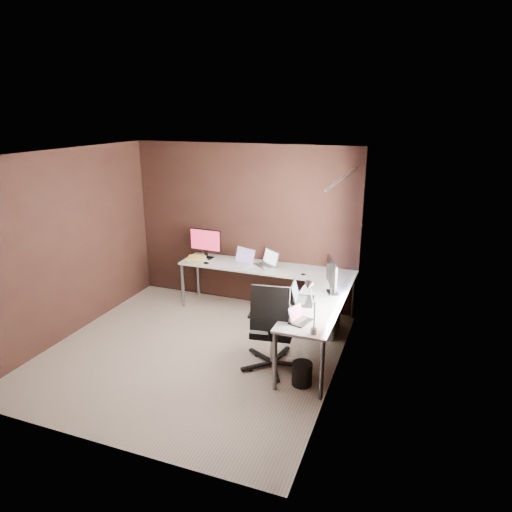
% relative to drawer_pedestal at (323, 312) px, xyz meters
% --- Properties ---
extents(room, '(3.60, 3.60, 2.50)m').
position_rel_drawer_pedestal_xyz_m(room, '(-1.09, -1.08, 0.98)').
color(room, '#BDA793').
rests_on(room, ground).
extents(desk, '(2.65, 2.25, 0.73)m').
position_rel_drawer_pedestal_xyz_m(desk, '(-0.59, -0.11, 0.38)').
color(desk, white).
rests_on(desk, ground).
extents(drawer_pedestal, '(0.42, 0.50, 0.60)m').
position_rel_drawer_pedestal_xyz_m(drawer_pedestal, '(0.00, 0.00, 0.00)').
color(drawer_pedestal, white).
rests_on(drawer_pedestal, ground).
extents(monitor_left, '(0.54, 0.16, 0.47)m').
position_rel_drawer_pedestal_xyz_m(monitor_left, '(-1.99, 0.43, 0.69)').
color(monitor_left, black).
rests_on(monitor_left, desk).
extents(monitor_right, '(0.23, 0.50, 0.44)m').
position_rel_drawer_pedestal_xyz_m(monitor_right, '(0.16, -0.34, 0.68)').
color(monitor_right, black).
rests_on(monitor_right, desk).
extents(laptop_white, '(0.42, 0.36, 0.24)m').
position_rel_drawer_pedestal_xyz_m(laptop_white, '(-1.33, 0.33, 0.48)').
color(laptop_white, white).
rests_on(laptop_white, desk).
extents(laptop_silver, '(0.44, 0.42, 0.24)m').
position_rel_drawer_pedestal_xyz_m(laptop_silver, '(-0.95, 0.39, 0.48)').
color(laptop_silver, silver).
rests_on(laptop_silver, desk).
extents(laptop_black_big, '(0.32, 0.41, 0.25)m').
position_rel_drawer_pedestal_xyz_m(laptop_black_big, '(-0.14, -0.73, 0.48)').
color(laptop_black_big, black).
rests_on(laptop_black_big, desk).
extents(laptop_black_small, '(0.25, 0.30, 0.18)m').
position_rel_drawer_pedestal_xyz_m(laptop_black_small, '(-0.01, -1.28, 0.47)').
color(laptop_black_small, black).
rests_on(laptop_black_small, desk).
extents(book_stack, '(0.31, 0.27, 0.09)m').
position_rel_drawer_pedestal_xyz_m(book_stack, '(-2.04, 0.19, 0.47)').
color(book_stack, tan).
rests_on(book_stack, desk).
extents(mouse_left, '(0.11, 0.09, 0.04)m').
position_rel_drawer_pedestal_xyz_m(mouse_left, '(-1.84, 0.15, 0.45)').
color(mouse_left, black).
rests_on(mouse_left, desk).
extents(mouse_corner, '(0.08, 0.05, 0.03)m').
position_rel_drawer_pedestal_xyz_m(mouse_corner, '(-0.34, 0.18, 0.44)').
color(mouse_corner, black).
rests_on(mouse_corner, desk).
extents(desk_lamp, '(0.18, 0.21, 0.54)m').
position_rel_drawer_pedestal_xyz_m(desk_lamp, '(0.15, -1.44, 0.77)').
color(desk_lamp, slate).
rests_on(desk_lamp, desk).
extents(office_chair, '(0.62, 0.63, 1.11)m').
position_rel_drawer_pedestal_xyz_m(office_chair, '(-0.36, -1.14, 0.03)').
color(office_chair, black).
rests_on(office_chair, ground).
extents(wastebasket, '(0.26, 0.26, 0.27)m').
position_rel_drawer_pedestal_xyz_m(wastebasket, '(0.07, -1.36, -0.17)').
color(wastebasket, black).
rests_on(wastebasket, ground).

